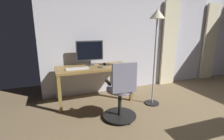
{
  "coord_description": "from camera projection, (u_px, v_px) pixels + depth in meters",
  "views": [
    {
      "loc": [
        2.55,
        0.46,
        1.47
      ],
      "look_at": [
        1.57,
        -2.07,
        0.78
      ],
      "focal_mm": 26.53,
      "sensor_mm": 36.0,
      "label": 1
    }
  ],
  "objects": [
    {
      "name": "floor_lamp",
      "position": [
        157.0,
        31.0,
        2.97
      ],
      "size": [
        0.28,
        0.28,
        1.8
      ],
      "color": "black",
      "rests_on": "ground"
    },
    {
      "name": "desk",
      "position": [
        94.0,
        71.0,
        3.32
      ],
      "size": [
        1.49,
        0.65,
        0.72
      ],
      "color": "olive",
      "rests_on": "ground"
    },
    {
      "name": "computer_keyboard",
      "position": [
        77.0,
        69.0,
        3.1
      ],
      "size": [
        0.43,
        0.13,
        0.02
      ],
      "primitive_type": "cube",
      "color": "silver",
      "rests_on": "desk"
    },
    {
      "name": "curtain_left_panel",
      "position": [
        210.0,
        43.0,
        4.8
      ],
      "size": [
        0.47,
        0.06,
        2.13
      ],
      "primitive_type": "cube",
      "color": "beige",
      "rests_on": "ground"
    },
    {
      "name": "office_chair",
      "position": [
        121.0,
        94.0,
        2.63
      ],
      "size": [
        0.56,
        0.56,
        0.98
      ],
      "rotation": [
        0.0,
        0.0,
        3.05
      ],
      "color": "black",
      "rests_on": "ground"
    },
    {
      "name": "cell_phone_face_up",
      "position": [
        100.0,
        67.0,
        3.25
      ],
      "size": [
        0.09,
        0.15,
        0.01
      ],
      "primitive_type": "cube",
      "rotation": [
        0.0,
        0.0,
        0.13
      ],
      "color": "#333338",
      "rests_on": "desk"
    },
    {
      "name": "computer_mouse",
      "position": [
        105.0,
        64.0,
        3.5
      ],
      "size": [
        0.06,
        0.1,
        0.04
      ],
      "primitive_type": "ellipsoid",
      "color": "#232328",
      "rests_on": "desk"
    },
    {
      "name": "back_room_partition",
      "position": [
        154.0,
        35.0,
        4.19
      ],
      "size": [
        5.5,
        0.1,
        2.58
      ],
      "primitive_type": "cube",
      "color": "silver",
      "rests_on": "ground"
    },
    {
      "name": "computer_monitor",
      "position": [
        90.0,
        51.0,
        3.41
      ],
      "size": [
        0.56,
        0.18,
        0.5
      ],
      "color": "#333338",
      "rests_on": "desk"
    },
    {
      "name": "curtain_right_panel",
      "position": [
        169.0,
        44.0,
        4.29
      ],
      "size": [
        0.43,
        0.06,
        2.13
      ],
      "primitive_type": "cube",
      "color": "beige",
      "rests_on": "ground"
    }
  ]
}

